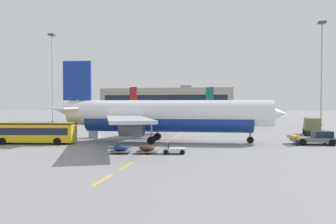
% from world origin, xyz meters
% --- Properties ---
extents(ground, '(400.00, 400.00, 0.00)m').
position_xyz_m(ground, '(40.00, 40.00, 0.00)').
color(ground, gray).
extents(apron_paint_markings, '(8.00, 96.21, 0.01)m').
position_xyz_m(apron_paint_markings, '(18.00, 36.80, 0.00)').
color(apron_paint_markings, yellow).
rests_on(apron_paint_markings, ground).
extents(airliner_foreground, '(34.80, 34.56, 12.20)m').
position_xyz_m(airliner_foreground, '(17.60, 19.35, 3.95)').
color(airliner_foreground, white).
rests_on(airliner_foreground, ground).
extents(pushback_tug, '(6.21, 3.58, 2.08)m').
position_xyz_m(pushback_tug, '(38.98, 20.68, 0.90)').
color(pushback_tug, slate).
rests_on(pushback_tug, ground).
extents(airliner_mid_left, '(25.80, 27.95, 11.01)m').
position_xyz_m(airliner_mid_left, '(27.84, 70.20, 3.57)').
color(airliner_mid_left, silver).
rests_on(airliner_mid_left, ground).
extents(airliner_far_right, '(31.78, 29.48, 12.31)m').
position_xyz_m(airliner_far_right, '(-22.86, 107.89, 3.99)').
color(airliner_far_right, white).
rests_on(airliner_far_right, ground).
extents(apron_shuttle_bus, '(12.30, 4.62, 3.00)m').
position_xyz_m(apron_shuttle_bus, '(-0.37, 13.84, 1.75)').
color(apron_shuttle_bus, yellow).
rests_on(apron_shuttle_bus, ground).
extents(catering_truck, '(3.35, 7.25, 3.14)m').
position_xyz_m(catering_truck, '(41.50, 34.42, 1.65)').
color(catering_truck, black).
rests_on(catering_truck, ground).
extents(baggage_train, '(8.72, 2.96, 1.14)m').
position_xyz_m(baggage_train, '(18.02, 8.01, 0.52)').
color(baggage_train, silver).
rests_on(baggage_train, ground).
extents(ground_crew_worker, '(0.36, 0.63, 1.67)m').
position_xyz_m(ground_crew_worker, '(36.15, 18.32, 0.95)').
color(ground_crew_worker, '#191E38').
rests_on(ground_crew_worker, ground).
extents(uld_cargo_container, '(1.64, 1.60, 1.60)m').
position_xyz_m(uld_cargo_container, '(5.22, 22.74, 0.80)').
color(uld_cargo_container, '#B7BCC6').
rests_on(uld_cargo_container, ground).
extents(apron_light_mast_near, '(1.80, 1.80, 26.46)m').
position_xyz_m(apron_light_mast_near, '(-25.50, 61.88, 16.33)').
color(apron_light_mast_near, slate).
rests_on(apron_light_mast_near, ground).
extents(apron_light_mast_far, '(1.80, 1.80, 26.02)m').
position_xyz_m(apron_light_mast_far, '(49.23, 59.46, 16.09)').
color(apron_light_mast_far, slate).
rests_on(apron_light_mast_far, ground).
extents(terminal_satellite, '(72.34, 18.28, 15.58)m').
position_xyz_m(terminal_satellite, '(-8.08, 151.43, 7.01)').
color(terminal_satellite, '#9E998E').
rests_on(terminal_satellite, ground).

